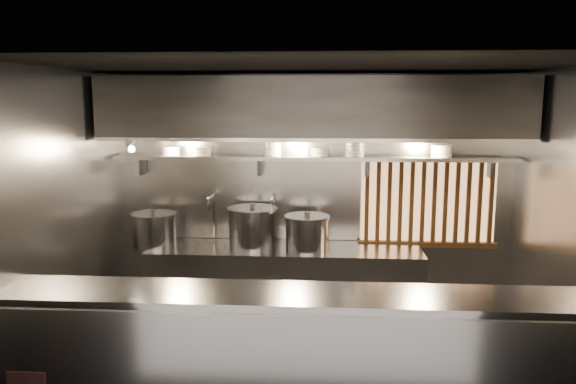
# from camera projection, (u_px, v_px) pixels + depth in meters

# --- Properties ---
(floor) EXTENTS (4.50, 4.50, 0.00)m
(floor) POSITION_uv_depth(u_px,v_px,m) (308.00, 374.00, 5.20)
(floor) COLOR black
(floor) RESTS_ON ground
(ceiling) EXTENTS (4.50, 4.50, 0.00)m
(ceiling) POSITION_uv_depth(u_px,v_px,m) (310.00, 66.00, 4.74)
(ceiling) COLOR black
(ceiling) RESTS_ON wall_back
(wall_back) EXTENTS (4.50, 0.00, 4.50)m
(wall_back) POSITION_uv_depth(u_px,v_px,m) (313.00, 198.00, 6.45)
(wall_back) COLOR gray
(wall_back) RESTS_ON floor
(wall_left) EXTENTS (0.00, 3.00, 3.00)m
(wall_left) POSITION_uv_depth(u_px,v_px,m) (63.00, 224.00, 5.12)
(wall_left) COLOR gray
(wall_left) RESTS_ON floor
(wall_right) EXTENTS (0.00, 3.00, 3.00)m
(wall_right) POSITION_uv_depth(u_px,v_px,m) (570.00, 231.00, 4.82)
(wall_right) COLOR gray
(wall_right) RESTS_ON floor
(serving_counter) EXTENTS (4.50, 0.56, 1.13)m
(serving_counter) POSITION_uv_depth(u_px,v_px,m) (304.00, 366.00, 4.17)
(serving_counter) COLOR #99999E
(serving_counter) RESTS_ON floor
(cooking_bench) EXTENTS (3.00, 0.70, 0.90)m
(cooking_bench) POSITION_uv_depth(u_px,v_px,m) (285.00, 287.00, 6.26)
(cooking_bench) COLOR #99999E
(cooking_bench) RESTS_ON floor
(bowl_shelf) EXTENTS (4.40, 0.34, 0.04)m
(bowl_shelf) POSITION_uv_depth(u_px,v_px,m) (313.00, 158.00, 6.19)
(bowl_shelf) COLOR #99999E
(bowl_shelf) RESTS_ON wall_back
(exhaust_hood) EXTENTS (4.40, 0.81, 0.65)m
(exhaust_hood) POSITION_uv_depth(u_px,v_px,m) (313.00, 109.00, 5.88)
(exhaust_hood) COLOR #2D2D30
(exhaust_hood) RESTS_ON ceiling
(wood_screen) EXTENTS (1.56, 0.09, 1.04)m
(wood_screen) POSITION_uv_depth(u_px,v_px,m) (428.00, 202.00, 6.32)
(wood_screen) COLOR #FEB672
(wood_screen) RESTS_ON wall_back
(faucet_left) EXTENTS (0.04, 0.30, 0.50)m
(faucet_left) POSITION_uv_depth(u_px,v_px,m) (212.00, 207.00, 6.41)
(faucet_left) COLOR silver
(faucet_left) RESTS_ON wall_back
(faucet_right) EXTENTS (0.04, 0.30, 0.50)m
(faucet_right) POSITION_uv_depth(u_px,v_px,m) (273.00, 207.00, 6.36)
(faucet_right) COLOR silver
(faucet_right) RESTS_ON wall_back
(heat_lamp) EXTENTS (0.25, 0.35, 0.20)m
(heat_lamp) POSITION_uv_depth(u_px,v_px,m) (129.00, 143.00, 5.83)
(heat_lamp) COLOR #99999E
(heat_lamp) RESTS_ON exhaust_hood
(pendant_bulb) EXTENTS (0.09, 0.09, 0.19)m
(pendant_bulb) POSITION_uv_depth(u_px,v_px,m) (303.00, 151.00, 6.07)
(pendant_bulb) COLOR #2D2D30
(pendant_bulb) RESTS_ON exhaust_hood
(stock_pot_left) EXTENTS (0.65, 0.65, 0.41)m
(stock_pot_left) POSITION_uv_depth(u_px,v_px,m) (155.00, 229.00, 6.24)
(stock_pot_left) COLOR #99999E
(stock_pot_left) RESTS_ON cooking_bench
(stock_pot_mid) EXTENTS (0.73, 0.73, 0.48)m
(stock_pot_mid) POSITION_uv_depth(u_px,v_px,m) (253.00, 227.00, 6.21)
(stock_pot_mid) COLOR #99999E
(stock_pot_mid) RESTS_ON cooking_bench
(stock_pot_right) EXTENTS (0.53, 0.53, 0.42)m
(stock_pot_right) POSITION_uv_depth(u_px,v_px,m) (307.00, 232.00, 6.09)
(stock_pot_right) COLOR #99999E
(stock_pot_right) RESTS_ON cooking_bench
(bowl_stack_0) EXTENTS (0.21, 0.21, 0.09)m
(bowl_stack_0) POSITION_uv_depth(u_px,v_px,m) (171.00, 151.00, 6.29)
(bowl_stack_0) COLOR silver
(bowl_stack_0) RESTS_ON bowl_shelf
(bowl_stack_1) EXTENTS (0.23, 0.23, 0.09)m
(bowl_stack_1) POSITION_uv_depth(u_px,v_px,m) (201.00, 151.00, 6.26)
(bowl_stack_1) COLOR silver
(bowl_stack_1) RESTS_ON bowl_shelf
(bowl_stack_2) EXTENTS (0.20, 0.20, 0.17)m
(bowl_stack_2) POSITION_uv_depth(u_px,v_px,m) (273.00, 148.00, 6.20)
(bowl_stack_2) COLOR silver
(bowl_stack_2) RESTS_ON bowl_shelf
(bowl_stack_3) EXTENTS (0.21, 0.21, 0.09)m
(bowl_stack_3) POSITION_uv_depth(u_px,v_px,m) (320.00, 152.00, 6.18)
(bowl_stack_3) COLOR silver
(bowl_stack_3) RESTS_ON bowl_shelf
(bowl_stack_4) EXTENTS (0.22, 0.22, 0.17)m
(bowl_stack_4) POSITION_uv_depth(u_px,v_px,m) (355.00, 149.00, 6.14)
(bowl_stack_4) COLOR silver
(bowl_stack_4) RESTS_ON bowl_shelf
(bowl_stack_5) EXTENTS (0.24, 0.24, 0.13)m
(bowl_stack_5) POSITION_uv_depth(u_px,v_px,m) (441.00, 151.00, 6.08)
(bowl_stack_5) COLOR silver
(bowl_stack_5) RESTS_ON bowl_shelf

